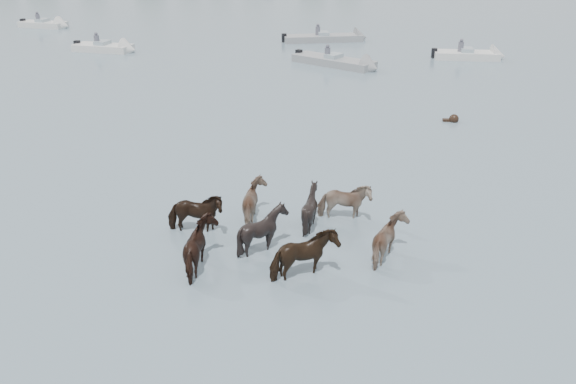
# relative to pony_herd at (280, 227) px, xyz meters

# --- Properties ---
(ground) EXTENTS (400.00, 400.00, 0.00)m
(ground) POSITION_rel_pony_herd_xyz_m (-2.11, -0.83, -0.53)
(ground) COLOR slate
(ground) RESTS_ON ground
(pony_herd) EXTENTS (7.11, 4.74, 1.47)m
(pony_herd) POSITION_rel_pony_herd_xyz_m (0.00, 0.00, 0.00)
(pony_herd) COLOR black
(pony_herd) RESTS_ON ground
(swimming_pony) EXTENTS (0.72, 0.44, 0.44)m
(swimming_pony) POSITION_rel_pony_herd_xyz_m (6.31, 12.00, -0.43)
(swimming_pony) COLOR black
(swimming_pony) RESTS_ON ground
(motorboat_a) EXTENTS (4.83, 2.18, 1.92)m
(motorboat_a) POSITION_rel_pony_herd_xyz_m (-15.52, 25.28, -0.30)
(motorboat_a) COLOR silver
(motorboat_a) RESTS_ON ground
(motorboat_b) EXTENTS (5.97, 4.44, 1.92)m
(motorboat_b) POSITION_rel_pony_herd_xyz_m (0.95, 22.53, -0.31)
(motorboat_b) COLOR gray
(motorboat_b) RESTS_ON ground
(motorboat_c) EXTENTS (6.68, 3.26, 1.92)m
(motorboat_c) POSITION_rel_pony_herd_xyz_m (-0.21, 31.38, -0.31)
(motorboat_c) COLOR gray
(motorboat_c) RESTS_ON ground
(motorboat_d) EXTENTS (4.86, 1.71, 1.92)m
(motorboat_d) POSITION_rel_pony_herd_xyz_m (9.68, 26.01, -0.30)
(motorboat_d) COLOR silver
(motorboat_d) RESTS_ON ground
(motorboat_f) EXTENTS (4.77, 2.20, 1.92)m
(motorboat_f) POSITION_rel_pony_herd_xyz_m (-25.10, 34.67, -0.30)
(motorboat_f) COLOR silver
(motorboat_f) RESTS_ON ground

